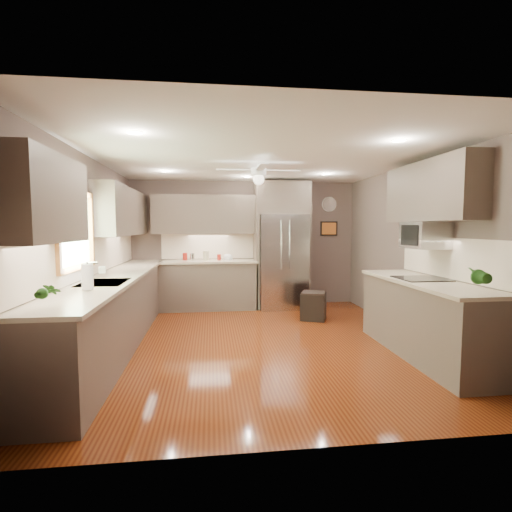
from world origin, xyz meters
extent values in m
plane|color=#4F1B0A|center=(0.00, 0.00, 0.00)|extent=(5.00, 5.00, 0.00)
plane|color=white|center=(0.00, 0.00, 2.50)|extent=(5.00, 5.00, 0.00)
plane|color=brown|center=(0.00, 2.50, 1.25)|extent=(4.50, 0.00, 4.50)
plane|color=brown|center=(0.00, -2.50, 1.25)|extent=(4.50, 0.00, 4.50)
plane|color=brown|center=(-2.25, 0.00, 1.25)|extent=(0.00, 5.00, 5.00)
plane|color=brown|center=(2.25, 0.00, 1.25)|extent=(0.00, 5.00, 5.00)
cylinder|color=maroon|center=(-1.17, 2.18, 1.02)|extent=(0.10, 0.10, 0.14)
cylinder|color=silver|center=(-1.04, 2.19, 1.01)|extent=(0.09, 0.09, 0.14)
cylinder|color=#B8B18A|center=(-0.78, 2.20, 1.03)|extent=(0.13, 0.13, 0.19)
cylinder|color=maroon|center=(-0.53, 2.19, 1.00)|extent=(0.09, 0.09, 0.11)
imported|color=white|center=(-2.08, 0.02, 1.03)|extent=(0.10, 0.10, 0.18)
imported|color=#1F4E16|center=(-1.96, -1.93, 1.08)|extent=(0.15, 0.11, 0.28)
imported|color=#1F4E16|center=(1.89, -1.71, 1.11)|extent=(0.20, 0.17, 0.34)
imported|color=#B8B18A|center=(-0.36, 2.21, 0.96)|extent=(0.25, 0.25, 0.05)
cube|color=#50473A|center=(-1.95, 0.15, 0.45)|extent=(0.60, 4.70, 0.90)
cube|color=#BDB498|center=(-1.94, 0.15, 0.92)|extent=(0.65, 4.70, 0.04)
cube|color=beige|center=(-2.24, 0.15, 1.20)|extent=(0.02, 4.70, 0.50)
cube|color=#50473A|center=(-0.72, 2.20, 0.45)|extent=(1.85, 0.60, 0.90)
cube|color=#BDB498|center=(-0.72, 2.19, 0.92)|extent=(1.85, 0.65, 0.04)
cube|color=beige|center=(-0.72, 2.49, 1.20)|extent=(1.85, 0.02, 0.50)
cube|color=#50473A|center=(-2.08, -1.60, 1.83)|extent=(0.33, 1.20, 0.75)
cube|color=#50473A|center=(-2.08, 1.30, 1.83)|extent=(0.33, 2.40, 0.75)
cube|color=#50473A|center=(-0.72, 2.33, 1.83)|extent=(2.15, 0.33, 0.75)
cube|color=#50473A|center=(2.08, -0.55, 2.03)|extent=(0.33, 1.70, 0.75)
cube|color=#BFF2B2|center=(-2.23, -0.50, 1.55)|extent=(0.01, 1.00, 0.80)
cube|color=olive|center=(-2.21, -0.50, 1.98)|extent=(0.05, 1.12, 0.06)
cube|color=olive|center=(-2.21, -0.50, 1.12)|extent=(0.05, 1.12, 0.06)
cube|color=olive|center=(-2.21, -1.03, 1.55)|extent=(0.05, 0.06, 0.80)
cube|color=olive|center=(-2.21, 0.03, 1.55)|extent=(0.05, 0.06, 0.80)
cube|color=silver|center=(-1.93, -0.50, 0.93)|extent=(0.50, 0.70, 0.03)
cube|color=#262626|center=(-1.93, -0.50, 0.89)|extent=(0.44, 0.62, 0.05)
cylinder|color=silver|center=(-2.13, -0.50, 1.05)|extent=(0.02, 0.02, 0.24)
cylinder|color=silver|center=(-2.07, -0.50, 1.17)|extent=(0.16, 0.02, 0.02)
cube|color=silver|center=(0.70, 2.14, 0.91)|extent=(0.92, 0.72, 1.82)
cube|color=black|center=(0.70, 1.80, 0.66)|extent=(0.88, 0.02, 0.02)
cube|color=black|center=(0.70, 1.79, 1.25)|extent=(0.01, 0.02, 1.00)
cylinder|color=silver|center=(0.62, 1.76, 1.25)|extent=(0.02, 0.02, 0.90)
cylinder|color=silver|center=(0.78, 1.76, 1.25)|extent=(0.02, 0.02, 0.90)
cube|color=#50473A|center=(0.70, 2.20, 2.14)|extent=(1.04, 0.60, 0.63)
cube|color=#50473A|center=(0.20, 2.20, 0.91)|extent=(0.06, 0.60, 1.82)
cube|color=#50473A|center=(1.20, 2.20, 0.91)|extent=(0.06, 0.60, 1.82)
cube|color=#50473A|center=(1.93, -0.80, 0.45)|extent=(0.65, 2.20, 0.90)
cube|color=#BDB498|center=(1.91, -0.80, 0.92)|extent=(0.70, 2.20, 0.04)
cube|color=beige|center=(2.24, -0.80, 1.20)|extent=(0.02, 2.20, 0.50)
cube|color=black|center=(1.91, -0.70, 0.94)|extent=(0.56, 0.52, 0.01)
cube|color=silver|center=(2.03, -0.55, 1.48)|extent=(0.42, 0.55, 0.34)
cube|color=black|center=(1.82, -0.55, 1.48)|extent=(0.02, 0.40, 0.26)
cylinder|color=white|center=(0.00, 0.30, 2.46)|extent=(0.03, 0.03, 0.08)
cylinder|color=white|center=(0.00, 0.30, 2.36)|extent=(0.22, 0.22, 0.10)
sphere|color=white|center=(0.00, 0.30, 2.26)|extent=(0.16, 0.16, 0.16)
cube|color=white|center=(0.35, 0.30, 2.38)|extent=(0.48, 0.11, 0.01)
cube|color=white|center=(0.00, 0.65, 2.38)|extent=(0.11, 0.48, 0.01)
cube|color=white|center=(-0.35, 0.30, 2.38)|extent=(0.48, 0.11, 0.01)
cube|color=white|center=(0.00, -0.05, 2.38)|extent=(0.11, 0.48, 0.01)
cylinder|color=white|center=(-1.40, 1.30, 2.49)|extent=(0.14, 0.14, 0.01)
cylinder|color=white|center=(1.30, 1.30, 2.49)|extent=(0.14, 0.14, 0.01)
cylinder|color=white|center=(-1.40, -1.20, 2.49)|extent=(0.14, 0.14, 0.01)
cylinder|color=white|center=(1.30, -1.20, 2.49)|extent=(0.14, 0.14, 0.01)
cylinder|color=white|center=(0.00, 1.80, 2.49)|extent=(0.14, 0.14, 0.01)
cylinder|color=white|center=(1.75, 2.48, 2.05)|extent=(0.30, 0.03, 0.30)
cylinder|color=silver|center=(1.75, 2.47, 2.05)|extent=(0.29, 0.00, 0.29)
cube|color=black|center=(1.75, 2.48, 1.55)|extent=(0.36, 0.03, 0.30)
cube|color=#C46927|center=(1.75, 2.46, 1.55)|extent=(0.30, 0.01, 0.24)
cube|color=black|center=(1.06, 1.13, 0.23)|extent=(0.53, 0.53, 0.46)
cube|color=black|center=(1.06, 1.13, 0.46)|extent=(0.50, 0.50, 0.03)
cylinder|color=white|center=(-1.93, -1.07, 1.08)|extent=(0.11, 0.11, 0.26)
cylinder|color=silver|center=(-1.93, -1.07, 1.09)|extent=(0.02, 0.02, 0.28)
camera|label=1|loc=(-0.68, -4.97, 1.59)|focal=26.00mm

